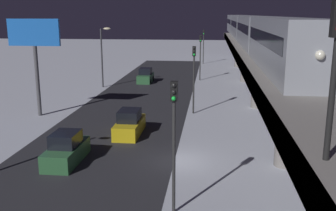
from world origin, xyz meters
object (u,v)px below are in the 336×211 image
object	(u,v)px
rail_signal	(336,53)
sedan_green_2	(66,150)
traffic_light_near	(174,129)
traffic_light_distant	(204,42)
commercial_billboard	(34,42)
sedan_green	(146,77)
subway_train	(248,28)
sedan_yellow	(130,124)
traffic_light_far	(200,51)
traffic_light_mid	(194,70)

from	to	relation	value
rail_signal	sedan_green_2	distance (m)	19.29
traffic_light_near	traffic_light_distant	xyz separation A→B (m)	(0.00, -57.69, 0.00)
traffic_light_near	commercial_billboard	world-z (taller)	commercial_billboard
sedan_green	commercial_billboard	distance (m)	21.24
subway_train	sedan_green_2	world-z (taller)	subway_train
subway_train	sedan_yellow	distance (m)	28.83
subway_train	sedan_yellow	size ratio (longest dim) A/B	16.29
sedan_yellow	traffic_light_distant	xyz separation A→B (m)	(-4.70, -45.61, 3.40)
sedan_green	sedan_green_2	world-z (taller)	same
sedan_yellow	sedan_green_2	xyz separation A→B (m)	(2.80, 6.31, 0.00)
sedan_yellow	traffic_light_far	xyz separation A→B (m)	(-4.70, -26.38, 3.40)
traffic_light_far	traffic_light_distant	distance (m)	19.23
sedan_green_2	traffic_light_far	xyz separation A→B (m)	(-7.50, -32.70, 3.40)
rail_signal	traffic_light_distant	bearing A→B (deg)	-85.93
subway_train	sedan_green	bearing A→B (deg)	7.34
rail_signal	sedan_green_2	world-z (taller)	rail_signal
traffic_light_near	traffic_light_mid	size ratio (longest dim) A/B	1.00
sedan_green	sedan_yellow	world-z (taller)	same
traffic_light_near	traffic_light_far	world-z (taller)	same
sedan_green	traffic_light_distant	xyz separation A→B (m)	(-7.50, -21.64, 3.41)
subway_train	commercial_billboard	xyz separation A→B (m)	(20.70, 20.98, -0.62)
sedan_green_2	traffic_light_far	distance (m)	33.72
rail_signal	sedan_green	world-z (taller)	rail_signal
sedan_yellow	commercial_billboard	world-z (taller)	commercial_billboard
sedan_yellow	traffic_light_near	distance (m)	13.40
sedan_yellow	traffic_light_mid	distance (m)	9.21
traffic_light_near	traffic_light_distant	world-z (taller)	same
subway_train	sedan_green	world-z (taller)	subway_train
sedan_green	traffic_light_distant	world-z (taller)	traffic_light_distant
commercial_billboard	traffic_light_mid	bearing A→B (deg)	-170.61
sedan_green_2	rail_signal	bearing A→B (deg)	133.11
commercial_billboard	sedan_green_2	bearing A→B (deg)	121.50
sedan_green_2	traffic_light_mid	world-z (taller)	traffic_light_mid
traffic_light_mid	subway_train	bearing A→B (deg)	-108.97
sedan_green	traffic_light_mid	size ratio (longest dim) A/B	0.65
rail_signal	traffic_light_far	xyz separation A→B (m)	(4.62, -45.64, -4.20)
subway_train	sedan_green_2	distance (m)	35.59
traffic_light_far	rail_signal	bearing A→B (deg)	95.78
subway_train	sedan_green_2	xyz separation A→B (m)	(13.90, 32.08, -6.65)
sedan_green_2	traffic_light_distant	bearing A→B (deg)	-98.22
traffic_light_distant	subway_train	bearing A→B (deg)	107.87
sedan_green	traffic_light_near	bearing A→B (deg)	101.75
sedan_yellow	sedan_green_2	distance (m)	6.91
rail_signal	traffic_light_near	xyz separation A→B (m)	(4.62, -7.18, -4.20)
traffic_light_far	traffic_light_distant	world-z (taller)	same
sedan_green	traffic_light_mid	bearing A→B (deg)	114.02
subway_train	traffic_light_mid	world-z (taller)	subway_train
subway_train	traffic_light_near	distance (m)	38.52
sedan_green	sedan_yellow	size ratio (longest dim) A/B	0.92
traffic_light_distant	rail_signal	bearing A→B (deg)	94.07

